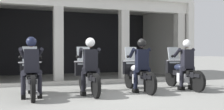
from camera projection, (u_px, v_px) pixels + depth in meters
The scene contains 11 objects.
ground_plane at pixel (90, 83), 10.23m from camera, with size 80.00×80.00×0.00m, color gray.
station_building at pixel (79, 31), 12.76m from camera, with size 9.19×4.73×3.49m.
kerb_strip at pixel (96, 81), 10.08m from camera, with size 8.69×0.24×0.12m, color #B7B5AD.
motorcycle_far_left at pixel (31, 78), 7.07m from camera, with size 0.62×2.04×1.35m.
police_officer_far_left at pixel (31, 62), 6.80m from camera, with size 0.63×0.61×1.58m.
motorcycle_center_left at pixel (88, 76), 7.60m from camera, with size 0.62×2.04×1.35m.
police_officer_center_left at pixel (90, 61), 7.33m from camera, with size 0.63×0.61×1.58m.
motorcycle_center_right at pixel (137, 74), 8.10m from camera, with size 0.62×2.04×1.35m.
police_officer_center_right at pixel (141, 60), 7.83m from camera, with size 0.63×0.61×1.58m.
motorcycle_far_right at pixel (181, 73), 8.61m from camera, with size 0.62×2.04×1.35m.
police_officer_far_right at pixel (187, 60), 8.33m from camera, with size 0.63×0.61×1.58m.
Camera 1 is at (-2.75, -6.87, 1.22)m, focal length 42.62 mm.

